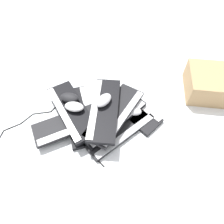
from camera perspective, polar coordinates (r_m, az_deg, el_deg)
name	(u,v)px	position (r m, az deg, el deg)	size (l,w,h in m)	color
ground_plane	(120,116)	(1.22, 2.19, -1.26)	(3.20, 3.20, 0.00)	silver
keyboard_0	(120,130)	(1.15, 2.25, -5.07)	(0.37, 0.45, 0.03)	black
keyboard_1	(128,106)	(1.25, 4.69, 1.60)	(0.44, 0.39, 0.03)	black
keyboard_2	(80,115)	(1.23, -9.12, -0.80)	(0.46, 0.22, 0.03)	black
keyboard_3	(112,118)	(1.16, 0.12, -1.66)	(0.39, 0.44, 0.03)	black
keyboard_4	(115,114)	(1.14, 1.00, -0.46)	(0.44, 0.39, 0.03)	black
keyboard_5	(73,123)	(1.16, -11.17, -3.13)	(0.28, 0.46, 0.03)	black
keyboard_6	(72,110)	(1.18, -11.42, 0.47)	(0.46, 0.32, 0.03)	black
keyboard_7	(104,109)	(1.13, -2.25, 0.96)	(0.46, 0.23, 0.03)	black
mouse_0	(69,97)	(1.20, -12.08, 4.09)	(0.11, 0.07, 0.04)	black
mouse_1	(74,107)	(1.15, -10.74, 1.52)	(0.11, 0.07, 0.04)	silver
mouse_2	(104,100)	(1.12, -2.40, 3.41)	(0.11, 0.07, 0.04)	#B7B7BC
mouse_3	(132,110)	(1.19, 5.80, 0.58)	(0.11, 0.07, 0.04)	#B7B7BC
mouse_4	(124,103)	(1.22, 3.48, 2.70)	(0.11, 0.07, 0.04)	black
mouse_5	(131,94)	(1.27, 5.33, 5.09)	(0.11, 0.07, 0.04)	silver
cable_0	(24,123)	(1.30, -23.76, -2.96)	(0.33, 0.34, 0.01)	black
cable_1	(80,136)	(1.16, -9.13, -6.66)	(0.40, 0.26, 0.01)	black
cardboard_box	(207,83)	(1.43, 25.55, 7.45)	(0.28, 0.25, 0.15)	tan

